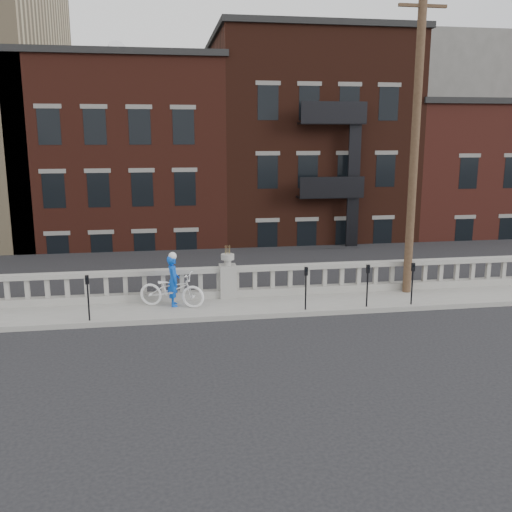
{
  "coord_description": "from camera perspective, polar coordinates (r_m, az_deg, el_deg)",
  "views": [
    {
      "loc": [
        -2.04,
        -14.41,
        5.52
      ],
      "look_at": [
        0.83,
        3.2,
        1.69
      ],
      "focal_mm": 40.0,
      "sensor_mm": 36.0,
      "label": 1
    }
  ],
  "objects": [
    {
      "name": "bicycle",
      "position": [
        18.22,
        -8.42,
        -3.33
      ],
      "size": [
        2.24,
        1.42,
        1.11
      ],
      "primitive_type": "imported",
      "rotation": [
        0.0,
        0.0,
        1.22
      ],
      "color": "white",
      "rests_on": "sidewalk"
    },
    {
      "name": "planter_pedestal",
      "position": [
        19.06,
        -2.84,
        -2.13
      ],
      "size": [
        0.55,
        0.55,
        1.76
      ],
      "color": "gray",
      "rests_on": "sidewalk"
    },
    {
      "name": "balustrade",
      "position": [
        19.11,
        -2.83,
        -2.68
      ],
      "size": [
        28.0,
        0.34,
        1.03
      ],
      "color": "gray",
      "rests_on": "sidewalk"
    },
    {
      "name": "ground",
      "position": [
        15.57,
        -1.15,
        -8.65
      ],
      "size": [
        120.0,
        120.0,
        0.0
      ],
      "primitive_type": "plane",
      "color": "black",
      "rests_on": "ground"
    },
    {
      "name": "cyclist",
      "position": [
        18.24,
        -8.28,
        -2.46
      ],
      "size": [
        0.44,
        0.63,
        1.63
      ],
      "primitive_type": "imported",
      "rotation": [
        0.0,
        0.0,
        1.65
      ],
      "color": "blue",
      "rests_on": "sidewalk"
    },
    {
      "name": "utility_pole",
      "position": [
        19.81,
        15.6,
        10.87
      ],
      "size": [
        1.6,
        0.28,
        10.0
      ],
      "color": "#422D1E",
      "rests_on": "sidewalk"
    },
    {
      "name": "lower_level",
      "position": [
        37.66,
        -5.32,
        7.68
      ],
      "size": [
        80.0,
        44.0,
        20.8
      ],
      "color": "#605E59",
      "rests_on": "ground"
    },
    {
      "name": "parking_meter_a",
      "position": [
        17.32,
        -16.47,
        -3.53
      ],
      "size": [
        0.1,
        0.09,
        1.36
      ],
      "color": "black",
      "rests_on": "sidewalk"
    },
    {
      "name": "parking_meter_b",
      "position": [
        17.69,
        5.01,
        -2.74
      ],
      "size": [
        0.1,
        0.09,
        1.36
      ],
      "color": "black",
      "rests_on": "sidewalk"
    },
    {
      "name": "parking_meter_c",
      "position": [
        18.27,
        11.09,
        -2.44
      ],
      "size": [
        0.1,
        0.09,
        1.36
      ],
      "color": "black",
      "rests_on": "sidewalk"
    },
    {
      "name": "parking_meter_d",
      "position": [
        18.84,
        15.38,
        -2.21
      ],
      "size": [
        0.1,
        0.09,
        1.36
      ],
      "color": "black",
      "rests_on": "sidewalk"
    },
    {
      "name": "sidewalk",
      "position": [
        18.36,
        -2.48,
        -5.14
      ],
      "size": [
        32.0,
        2.2,
        0.15
      ],
      "primitive_type": "cube",
      "color": "gray",
      "rests_on": "ground"
    }
  ]
}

